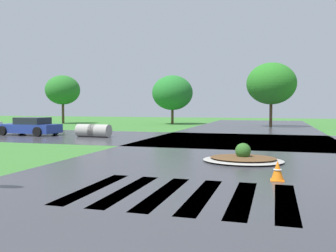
% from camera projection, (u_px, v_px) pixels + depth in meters
% --- Properties ---
extents(asphalt_roadway, '(11.02, 80.00, 0.01)m').
position_uv_depth(asphalt_roadway, '(212.00, 166.00, 12.19)').
color(asphalt_roadway, '#35353A').
rests_on(asphalt_roadway, ground).
extents(asphalt_cross_road, '(90.00, 9.92, 0.01)m').
position_uv_depth(asphalt_cross_road, '(239.00, 140.00, 21.33)').
color(asphalt_cross_road, '#35353A').
rests_on(asphalt_cross_road, ground).
extents(crosswalk_stripes, '(4.95, 3.36, 0.01)m').
position_uv_depth(crosswalk_stripes, '(182.00, 194.00, 8.26)').
color(crosswalk_stripes, white).
rests_on(crosswalk_stripes, ground).
extents(median_island, '(2.88, 2.36, 0.68)m').
position_uv_depth(median_island, '(243.00, 158.00, 13.06)').
color(median_island, '#9E9B93').
rests_on(median_island, ground).
extents(car_dark_suv, '(4.40, 2.26, 1.23)m').
position_uv_depth(car_dark_suv, '(30.00, 127.00, 25.04)').
color(car_dark_suv, navy).
rests_on(car_dark_suv, ground).
extents(drainage_pipe_stack, '(2.39, 1.02, 0.83)m').
position_uv_depth(drainage_pipe_stack, '(93.00, 131.00, 23.53)').
color(drainage_pipe_stack, '#9E9B93').
rests_on(drainage_pipe_stack, ground).
extents(traffic_cone, '(0.36, 0.36, 0.56)m').
position_uv_depth(traffic_cone, '(277.00, 171.00, 9.73)').
color(traffic_cone, orange).
rests_on(traffic_cone, ground).
extents(background_treeline, '(39.87, 6.86, 6.16)m').
position_uv_depth(background_treeline, '(232.00, 89.00, 36.50)').
color(background_treeline, '#4C3823').
rests_on(background_treeline, ground).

